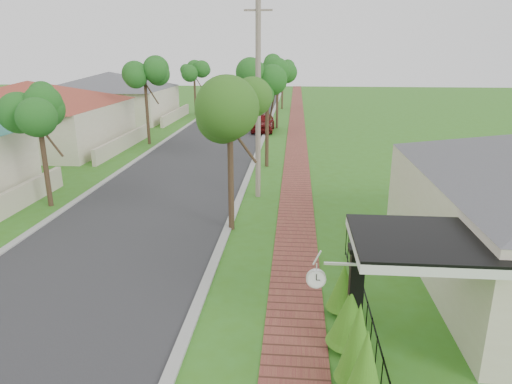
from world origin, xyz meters
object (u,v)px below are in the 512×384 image
at_px(near_tree, 230,109).
at_px(utility_pole, 258,103).
at_px(station_clock, 318,277).
at_px(parked_car_white, 257,107).
at_px(porch_post, 355,304).
at_px(parked_car_red, 263,122).

relative_size(near_tree, utility_pole, 0.67).
distance_m(near_tree, station_clock, 8.34).
xyz_separation_m(parked_car_white, near_tree, (1.80, -32.54, 3.75)).
bearing_deg(near_tree, utility_pole, 80.94).
relative_size(porch_post, utility_pole, 0.30).
xyz_separation_m(near_tree, utility_pole, (0.67, 4.17, -0.23)).
bearing_deg(parked_car_white, near_tree, -93.30).
bearing_deg(station_clock, porch_post, 24.93).
xyz_separation_m(porch_post, near_tree, (-3.75, 6.97, 3.43)).
height_order(parked_car_red, station_clock, station_clock).
xyz_separation_m(porch_post, utility_pole, (-3.08, 11.15, 3.21)).
height_order(parked_car_red, utility_pole, utility_pole).
bearing_deg(porch_post, station_clock, -155.07).
bearing_deg(parked_car_red, porch_post, -81.52).
distance_m(parked_car_white, near_tree, 32.80).
bearing_deg(station_clock, parked_car_red, 96.35).
distance_m(parked_car_red, parked_car_white, 10.43).
distance_m(parked_car_red, station_clock, 29.79).
bearing_deg(utility_pole, near_tree, -99.06).
bearing_deg(parked_car_white, utility_pole, -91.50).
bearing_deg(porch_post, near_tree, 118.27).
xyz_separation_m(porch_post, parked_car_white, (-5.55, 39.51, -0.32)).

